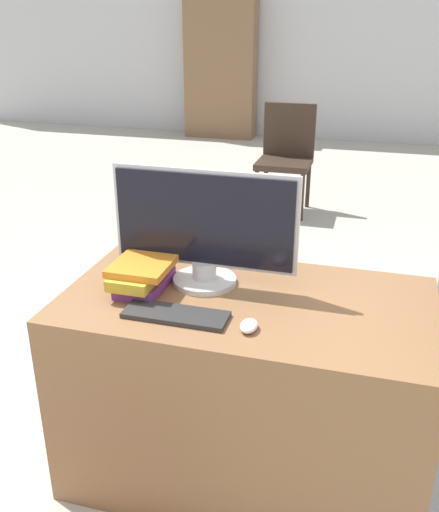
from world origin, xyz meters
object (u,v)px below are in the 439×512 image
keyboard (176,315)px  far_chair (286,153)px  monitor (204,228)px  mouse (249,326)px  book_stack (143,273)px

keyboard → far_chair: (-0.21, 3.30, -0.23)m
keyboard → far_chair: bearing=93.7°
monitor → keyboard: 0.33m
mouse → monitor: bearing=129.3°
far_chair → monitor: bearing=-97.2°
book_stack → far_chair: size_ratio=0.30×
mouse → book_stack: 0.45m
book_stack → far_chair: 3.15m
mouse → far_chair: size_ratio=0.09×
mouse → book_stack: (-0.41, 0.18, 0.04)m
mouse → keyboard: bearing=176.4°
monitor → keyboard: (-0.01, -0.26, -0.20)m
keyboard → book_stack: size_ratio=1.22×
keyboard → far_chair: 3.31m
mouse → far_chair: (-0.45, 3.31, -0.24)m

